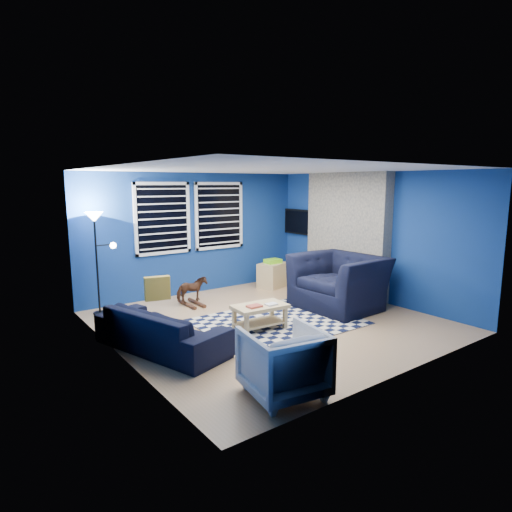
{
  "coord_description": "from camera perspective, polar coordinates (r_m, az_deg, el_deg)",
  "views": [
    {
      "loc": [
        -4.25,
        -5.38,
        2.27
      ],
      "look_at": [
        -0.07,
        0.3,
        1.08
      ],
      "focal_mm": 30.0,
      "sensor_mm": 36.0,
      "label": 1
    }
  ],
  "objects": [
    {
      "name": "window_right",
      "position": [
        9.22,
        -4.9,
        5.38
      ],
      "size": [
        1.17,
        0.06,
        1.42
      ],
      "color": "black",
      "rests_on": "wall_back"
    },
    {
      "name": "floor",
      "position": [
        7.22,
        1.87,
        -8.75
      ],
      "size": [
        5.0,
        5.0,
        0.0
      ],
      "primitive_type": "plane",
      "color": "tan",
      "rests_on": "ground"
    },
    {
      "name": "wall_back",
      "position": [
        9.01,
        -7.98,
        2.99
      ],
      "size": [
        5.0,
        0.0,
        5.0
      ],
      "primitive_type": "plane",
      "rotation": [
        1.57,
        0.0,
        0.0
      ],
      "color": "navy",
      "rests_on": "floor"
    },
    {
      "name": "rocking_horse",
      "position": [
        8.16,
        -8.56,
        -4.44
      ],
      "size": [
        0.3,
        0.58,
        0.48
      ],
      "primitive_type": "imported",
      "rotation": [
        0.0,
        0.0,
        1.49
      ],
      "color": "#4E2C19",
      "rests_on": "floor"
    },
    {
      "name": "fireplace",
      "position": [
        8.91,
        11.9,
        2.46
      ],
      "size": [
        0.65,
        2.0,
        2.5
      ],
      "color": "gray",
      "rests_on": "floor"
    },
    {
      "name": "coffee_table",
      "position": [
        6.76,
        0.52,
        -7.44
      ],
      "size": [
        0.87,
        0.55,
        0.42
      ],
      "rotation": [
        0.0,
        0.0,
        -0.08
      ],
      "color": "tan",
      "rests_on": "rug"
    },
    {
      "name": "wall_left",
      "position": [
        5.75,
        -18.04,
        -1.12
      ],
      "size": [
        0.0,
        5.0,
        5.0
      ],
      "primitive_type": "plane",
      "rotation": [
        1.57,
        0.0,
        1.57
      ],
      "color": "navy",
      "rests_on": "floor"
    },
    {
      "name": "tv",
      "position": [
        10.0,
        5.86,
        4.54
      ],
      "size": [
        0.07,
        1.0,
        0.58
      ],
      "color": "black",
      "rests_on": "wall_right"
    },
    {
      "name": "rug",
      "position": [
        7.2,
        2.92,
        -8.74
      ],
      "size": [
        2.53,
        2.04,
        0.02
      ],
      "primitive_type": "cube",
      "rotation": [
        0.0,
        0.0,
        -0.01
      ],
      "color": "black",
      "rests_on": "floor"
    },
    {
      "name": "armchair_big",
      "position": [
        8.03,
        11.0,
        -3.41
      ],
      "size": [
        1.56,
        1.38,
        0.98
      ],
      "primitive_type": "imported",
      "rotation": [
        0.0,
        0.0,
        -1.53
      ],
      "color": "black",
      "rests_on": "floor"
    },
    {
      "name": "wall_right",
      "position": [
        8.69,
        14.99,
        2.52
      ],
      "size": [
        0.0,
        5.0,
        5.0
      ],
      "primitive_type": "plane",
      "rotation": [
        1.57,
        0.0,
        -1.57
      ],
      "color": "navy",
      "rests_on": "floor"
    },
    {
      "name": "ceiling",
      "position": [
        6.86,
        1.99,
        11.49
      ],
      "size": [
        5.0,
        5.0,
        0.0
      ],
      "primitive_type": "plane",
      "rotation": [
        3.14,
        0.0,
        0.0
      ],
      "color": "white",
      "rests_on": "wall_back"
    },
    {
      "name": "throw_pillow",
      "position": [
        6.45,
        -13.02,
        -4.21
      ],
      "size": [
        0.38,
        0.19,
        0.35
      ],
      "primitive_type": "cube",
      "rotation": [
        0.0,
        0.0,
        -0.23
      ],
      "color": "gold",
      "rests_on": "sofa"
    },
    {
      "name": "floor_lamp",
      "position": [
        7.86,
        -20.54,
        3.14
      ],
      "size": [
        0.49,
        0.3,
        1.8
      ],
      "color": "black",
      "rests_on": "floor"
    },
    {
      "name": "window_left",
      "position": [
        8.61,
        -12.31,
        4.9
      ],
      "size": [
        1.17,
        0.06,
        1.42
      ],
      "color": "black",
      "rests_on": "wall_back"
    },
    {
      "name": "armchair_bent",
      "position": [
        4.76,
        3.68,
        -13.95
      ],
      "size": [
        0.93,
        0.95,
        0.75
      ],
      "primitive_type": "imported",
      "rotation": [
        0.0,
        0.0,
        2.96
      ],
      "color": "gray",
      "rests_on": "floor"
    },
    {
      "name": "cabinet",
      "position": [
        9.51,
        2.25,
        -2.5
      ],
      "size": [
        0.75,
        0.62,
        0.63
      ],
      "rotation": [
        0.0,
        0.0,
        0.32
      ],
      "color": "tan",
      "rests_on": "floor"
    },
    {
      "name": "sofa",
      "position": [
        6.13,
        -12.47,
        -9.48
      ],
      "size": [
        2.15,
        1.35,
        0.59
      ],
      "primitive_type": "imported",
      "rotation": [
        0.0,
        0.0,
        1.87
      ],
      "color": "black",
      "rests_on": "floor"
    }
  ]
}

